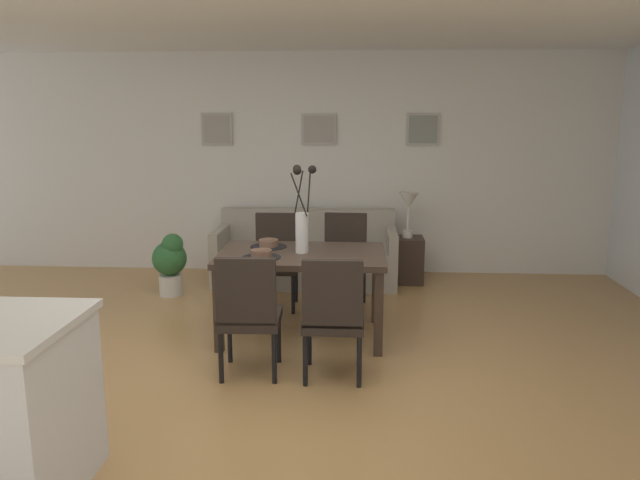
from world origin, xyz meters
TOP-DOWN VIEW (x-y plane):
  - ground_plane at (0.00, 0.00)m, footprint 9.00×9.00m
  - back_wall_panel at (0.00, 3.25)m, footprint 9.00×0.10m
  - ceiling_panel at (0.00, 0.40)m, footprint 9.00×7.20m
  - dining_table at (0.16, 0.94)m, footprint 1.40×0.93m
  - dining_chair_near_left at (-0.14, 0.07)m, footprint 0.46×0.46m
  - dining_chair_near_right at (-0.17, 1.79)m, footprint 0.45×0.45m
  - dining_chair_far_left at (0.46, 0.05)m, footprint 0.44×0.44m
  - dining_chair_far_right at (0.51, 1.83)m, footprint 0.47×0.47m
  - centerpiece_vase at (0.17, 0.94)m, footprint 0.21×0.23m
  - placemat_near_left at (-0.15, 0.73)m, footprint 0.32×0.32m
  - bowl_near_left at (-0.15, 0.73)m, footprint 0.17×0.17m
  - placemat_near_right at (-0.15, 1.15)m, footprint 0.32×0.32m
  - bowl_near_right at (-0.15, 1.15)m, footprint 0.17×0.17m
  - sofa at (0.05, 2.70)m, footprint 2.03×0.84m
  - side_table at (1.20, 2.74)m, footprint 0.36×0.36m
  - table_lamp at (1.20, 2.74)m, footprint 0.22×0.22m
  - framed_picture_left at (-1.05, 3.18)m, footprint 0.37×0.03m
  - framed_picture_center at (0.16, 3.18)m, footprint 0.41×0.03m
  - framed_picture_right at (1.38, 3.18)m, footprint 0.38×0.03m
  - potted_plant at (-1.33, 2.06)m, footprint 0.36×0.36m

SIDE VIEW (x-z plane):
  - ground_plane at x=0.00m, z-range 0.00..0.00m
  - side_table at x=1.20m, z-range 0.00..0.52m
  - sofa at x=0.05m, z-range -0.12..0.68m
  - potted_plant at x=-1.33m, z-range 0.04..0.71m
  - dining_chair_near_left at x=-0.14m, z-range 0.05..0.97m
  - dining_chair_near_right at x=-0.17m, z-range 0.05..0.97m
  - dining_chair_far_left at x=0.46m, z-range 0.05..0.97m
  - dining_chair_far_right at x=0.51m, z-range 0.05..0.97m
  - dining_table at x=0.16m, z-range 0.28..1.02m
  - placemat_near_left at x=-0.15m, z-range 0.74..0.75m
  - placemat_near_right at x=-0.15m, z-range 0.74..0.75m
  - bowl_near_left at x=-0.15m, z-range 0.75..0.81m
  - bowl_near_right at x=-0.15m, z-range 0.75..0.81m
  - table_lamp at x=1.20m, z-range 0.64..1.15m
  - centerpiece_vase at x=0.17m, z-range 0.66..1.39m
  - back_wall_panel at x=0.00m, z-range 0.00..2.60m
  - framed_picture_left at x=-1.05m, z-range 1.52..1.90m
  - framed_picture_right at x=1.38m, z-range 1.53..1.90m
  - framed_picture_center at x=0.16m, z-range 1.53..1.89m
  - ceiling_panel at x=0.00m, z-range 2.60..2.68m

